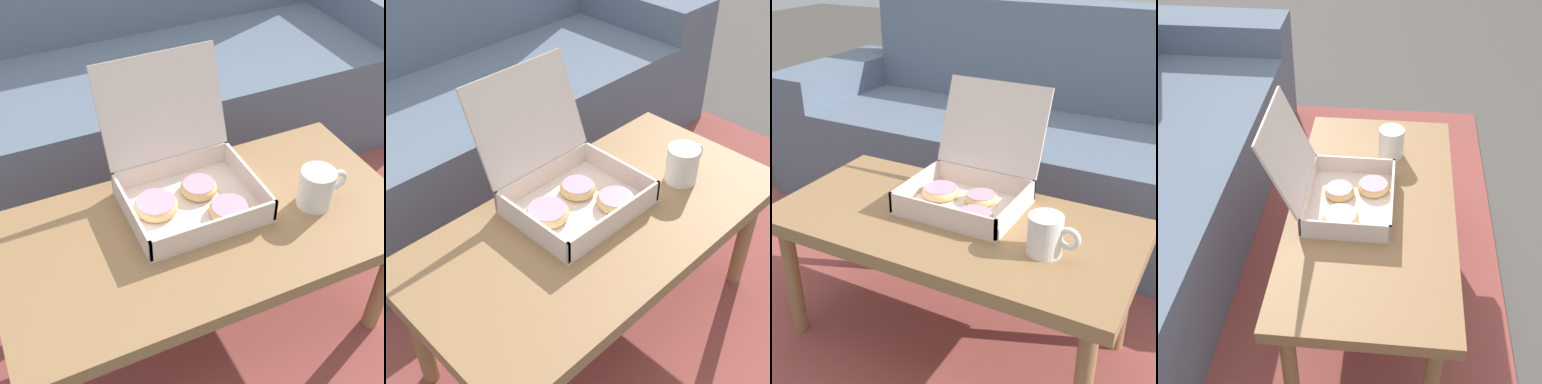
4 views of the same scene
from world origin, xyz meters
The scene contains 5 objects.
ground_plane centered at (0.00, 0.00, 0.00)m, with size 12.00×12.00×0.00m, color #514C47.
area_rug centered at (0.00, 0.30, 0.01)m, with size 2.57×1.80×0.01m, color #994742.
coffee_table centered at (0.00, -0.13, 0.37)m, with size 1.00×0.50×0.42m.
pastry_box centered at (-0.01, -0.02, 0.48)m, with size 0.32×0.37×0.31m.
coffee_mug centered at (0.28, -0.17, 0.47)m, with size 0.13×0.09×0.10m.
Camera 4 is at (-1.25, -0.18, 1.49)m, focal length 50.00 mm.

